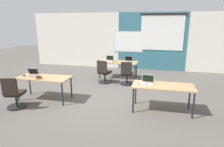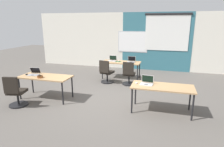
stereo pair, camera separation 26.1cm
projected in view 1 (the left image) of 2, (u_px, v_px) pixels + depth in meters
name	position (u px, v px, depth m)	size (l,w,h in m)	color
ground_plane	(105.00, 97.00, 6.18)	(24.00, 24.00, 0.00)	#56514C
back_wall_assembly	(127.00, 41.00, 9.75)	(10.00, 0.27, 2.80)	silver
desk_near_left	(44.00, 79.00, 5.82)	(1.60, 0.70, 0.72)	tan
desk_near_right	(163.00, 87.00, 5.06)	(1.60, 0.70, 0.72)	tan
desk_far_center	(118.00, 63.00, 8.08)	(1.60, 0.70, 0.72)	tan
laptop_far_left	(109.00, 60.00, 8.21)	(0.34, 0.31, 0.23)	silver
mousepad_far_left	(115.00, 61.00, 8.10)	(0.22, 0.19, 0.00)	#23512D
mouse_far_left	(115.00, 61.00, 8.10)	(0.07, 0.11, 0.03)	silver
chair_far_left	(104.00, 74.00, 7.52)	(0.52, 0.57, 0.92)	black
laptop_near_right_inner	(147.00, 82.00, 5.18)	(0.35, 0.31, 0.23)	silver
mouse_near_right_inner	(137.00, 83.00, 5.22)	(0.07, 0.11, 0.03)	silver
laptop_near_left_end	(32.00, 74.00, 5.93)	(0.38, 0.37, 0.22)	#9E9EA3
mouse_near_left_end	(24.00, 75.00, 5.93)	(0.06, 0.10, 0.03)	black
chair_near_left_end	(14.00, 96.00, 5.27)	(0.52, 0.57, 0.92)	black
laptop_far_right	(128.00, 61.00, 8.04)	(0.33, 0.30, 0.23)	#9E9EA3
chair_far_right	(127.00, 75.00, 7.30)	(0.52, 0.55, 0.92)	black
snack_bowl	(39.00, 78.00, 5.62)	(0.18, 0.18, 0.06)	brown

